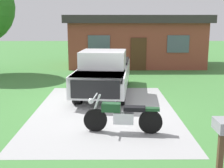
# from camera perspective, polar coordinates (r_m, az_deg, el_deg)

# --- Properties ---
(ground_plane) EXTENTS (80.00, 80.00, 0.00)m
(ground_plane) POSITION_cam_1_polar(r_m,az_deg,el_deg) (10.29, -1.38, -5.31)
(ground_plane) COLOR #43803C
(driveway_pad) EXTENTS (4.87, 7.40, 0.01)m
(driveway_pad) POSITION_cam_1_polar(r_m,az_deg,el_deg) (10.29, -1.38, -5.29)
(driveway_pad) COLOR #A1A1A1
(driveway_pad) RESTS_ON ground
(motorcycle) EXTENTS (2.21, 0.70, 1.09)m
(motorcycle) POSITION_cam_1_polar(r_m,az_deg,el_deg) (8.26, 1.98, -6.24)
(motorcycle) COLOR black
(motorcycle) RESTS_ON ground
(pickup_truck) EXTENTS (2.52, 5.78, 1.90)m
(pickup_truck) POSITION_cam_1_polar(r_m,az_deg,el_deg) (12.74, -1.44, 2.43)
(pickup_truck) COLOR black
(pickup_truck) RESTS_ON ground
(mailbox) EXTENTS (0.26, 0.48, 1.26)m
(mailbox) POSITION_cam_1_polar(r_m,az_deg,el_deg) (5.97, 20.56, -9.11)
(mailbox) COLOR #4C3823
(mailbox) RESTS_ON ground
(neighbor_house) EXTENTS (9.60, 5.60, 3.50)m
(neighbor_house) POSITION_cam_1_polar(r_m,az_deg,el_deg) (21.41, 4.54, 8.47)
(neighbor_house) COLOR brown
(neighbor_house) RESTS_ON ground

